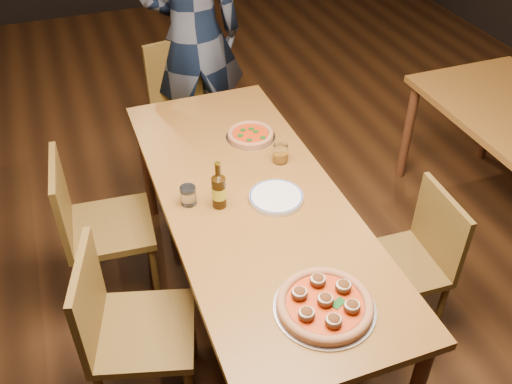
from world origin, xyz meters
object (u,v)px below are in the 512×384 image
object	(u,v)px
chair_end	(192,112)
plate_stack	(276,197)
chair_main_e	(400,265)
pizza_margherita	(251,134)
chair_main_sw	(110,226)
amber_glass	(280,153)
chair_main_nw	(144,330)
beer_bottle	(219,191)
water_glass	(188,195)
pizza_meatball	(325,304)
table_main	(252,209)
diner	(193,36)

from	to	relation	value
chair_end	plate_stack	xyz separation A→B (m)	(0.05, -1.35, 0.30)
chair_main_e	pizza_margherita	world-z (taller)	chair_main_e
chair_main_e	chair_end	xyz separation A→B (m)	(-0.58, 1.64, 0.05)
chair_main_sw	amber_glass	world-z (taller)	chair_main_sw
chair_main_nw	beer_bottle	size ratio (longest dim) A/B	3.90
chair_end	amber_glass	bearing A→B (deg)	-89.85
chair_end	water_glass	distance (m)	1.33
chair_main_e	beer_bottle	distance (m)	0.95
water_glass	chair_main_sw	bearing A→B (deg)	138.18
plate_stack	beer_bottle	bearing A→B (deg)	169.23
chair_main_e	water_glass	bearing A→B (deg)	-110.96
plate_stack	pizza_meatball	bearing A→B (deg)	-95.94
chair_main_sw	chair_main_e	distance (m)	1.46
table_main	pizza_margherita	size ratio (longest dim) A/B	7.68
chair_main_sw	beer_bottle	world-z (taller)	beer_bottle
amber_glass	chair_main_e	bearing A→B (deg)	-54.13
chair_end	plate_stack	size ratio (longest dim) A/B	3.79
pizza_meatball	amber_glass	world-z (taller)	amber_glass
pizza_margherita	plate_stack	xyz separation A→B (m)	(-0.07, -0.53, -0.00)
plate_stack	chair_main_e	bearing A→B (deg)	-28.26
chair_end	amber_glass	distance (m)	1.14
table_main	pizza_meatball	bearing A→B (deg)	-87.59
amber_glass	diner	world-z (taller)	diner
pizza_meatball	chair_main_e	bearing A→B (deg)	31.11
plate_stack	diner	bearing A→B (deg)	88.42
water_glass	beer_bottle	bearing A→B (deg)	-27.03
plate_stack	chair_main_nw	bearing A→B (deg)	-158.47
water_glass	diner	xyz separation A→B (m)	(0.42, 1.44, 0.10)
water_glass	diner	world-z (taller)	diner
chair_main_nw	chair_main_sw	bearing A→B (deg)	18.64
chair_main_sw	diner	xyz separation A→B (m)	(0.78, 1.12, 0.45)
pizza_margherita	plate_stack	bearing A→B (deg)	-97.09
chair_main_e	plate_stack	world-z (taller)	chair_main_e
chair_main_nw	pizza_meatball	world-z (taller)	chair_main_nw
chair_main_e	table_main	bearing A→B (deg)	-115.52
chair_main_e	plate_stack	xyz separation A→B (m)	(-0.53, 0.29, 0.35)
chair_main_nw	chair_main_e	bearing A→B (deg)	-74.42
chair_main_sw	water_glass	size ratio (longest dim) A/B	10.07
table_main	pizza_margherita	world-z (taller)	pizza_margherita
chair_main_e	chair_end	size ratio (longest dim) A/B	0.89
chair_main_e	beer_bottle	world-z (taller)	beer_bottle
plate_stack	beer_bottle	xyz separation A→B (m)	(-0.25, 0.05, 0.07)
amber_glass	chair_main_nw	bearing A→B (deg)	-146.59
amber_glass	plate_stack	bearing A→B (deg)	-115.59
chair_main_e	pizza_meatball	size ratio (longest dim) A/B	2.17
chair_main_e	chair_end	distance (m)	1.74
plate_stack	beer_bottle	world-z (taller)	beer_bottle
chair_main_nw	water_glass	distance (m)	0.61
chair_main_nw	diner	size ratio (longest dim) A/B	0.50
pizza_meatball	pizza_margherita	world-z (taller)	pizza_meatball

